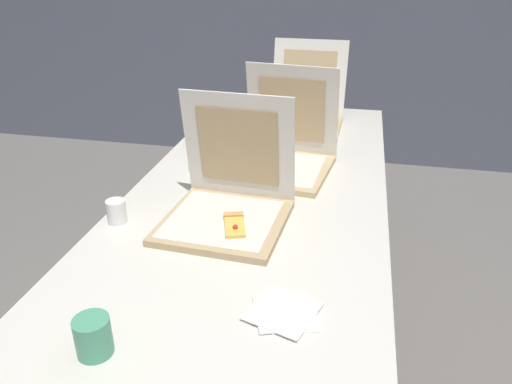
# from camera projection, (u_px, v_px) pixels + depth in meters

# --- Properties ---
(table) EXTENTS (0.89, 2.13, 0.74)m
(table) POSITION_uv_depth(u_px,v_px,m) (260.00, 199.00, 1.79)
(table) COLOR silver
(table) RESTS_ON ground
(pizza_box_front) EXTENTS (0.39, 0.39, 0.38)m
(pizza_box_front) POSITION_uv_depth(u_px,v_px,m) (228.00, 205.00, 1.53)
(pizza_box_front) COLOR tan
(pizza_box_front) RESTS_ON table
(pizza_box_middle) EXTENTS (0.41, 0.41, 0.38)m
(pizza_box_middle) POSITION_uv_depth(u_px,v_px,m) (282.00, 156.00, 1.90)
(pizza_box_middle) COLOR tan
(pizza_box_middle) RESTS_ON table
(pizza_box_back) EXTENTS (0.37, 0.45, 0.38)m
(pizza_box_back) POSITION_uv_depth(u_px,v_px,m) (303.00, 116.00, 2.37)
(pizza_box_back) COLOR tan
(pizza_box_back) RESTS_ON table
(cup_white_mid) EXTENTS (0.06, 0.06, 0.07)m
(cup_white_mid) POSITION_uv_depth(u_px,v_px,m) (197.00, 162.00, 1.89)
(cup_white_mid) COLOR white
(cup_white_mid) RESTS_ON table
(cup_white_near_left) EXTENTS (0.06, 0.06, 0.07)m
(cup_white_near_left) POSITION_uv_depth(u_px,v_px,m) (117.00, 212.00, 1.53)
(cup_white_near_left) COLOR white
(cup_white_near_left) RESTS_ON table
(cup_printed_front) EXTENTS (0.08, 0.08, 0.09)m
(cup_printed_front) POSITION_uv_depth(u_px,v_px,m) (93.00, 336.00, 1.03)
(cup_printed_front) COLOR #4C9E75
(cup_printed_front) RESTS_ON table
(napkin_pile) EXTENTS (0.19, 0.18, 0.01)m
(napkin_pile) POSITION_uv_depth(u_px,v_px,m) (286.00, 313.00, 1.15)
(napkin_pile) COLOR white
(napkin_pile) RESTS_ON table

